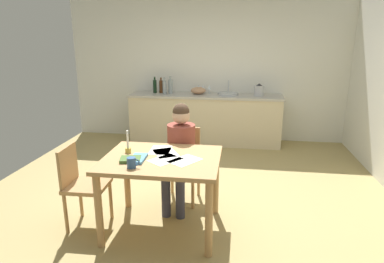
{
  "coord_description": "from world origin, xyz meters",
  "views": [
    {
      "loc": [
        0.62,
        -3.76,
        1.91
      ],
      "look_at": [
        0.09,
        -0.06,
        0.85
      ],
      "focal_mm": 31.33,
      "sensor_mm": 36.0,
      "label": 1
    }
  ],
  "objects": [
    {
      "name": "chair_side_empty",
      "position": [
        -0.94,
        -0.82,
        0.48
      ],
      "size": [
        0.41,
        0.41,
        0.86
      ],
      "color": "tan",
      "rests_on": "ground"
    },
    {
      "name": "sink_unit",
      "position": [
        0.41,
        2.24,
        0.92
      ],
      "size": [
        0.36,
        0.36,
        0.24
      ],
      "color": "#B2B7BC",
      "rests_on": "kitchen_counter"
    },
    {
      "name": "kitchen_counter",
      "position": [
        0.0,
        2.24,
        0.45
      ],
      "size": [
        2.76,
        0.64,
        0.9
      ],
      "color": "beige",
      "rests_on": "ground"
    },
    {
      "name": "bottle_sauce",
      "position": [
        -0.65,
        2.26,
        1.03
      ],
      "size": [
        0.08,
        0.08,
        0.32
      ],
      "color": "#8C999E",
      "rests_on": "kitchen_counter"
    },
    {
      "name": "dining_table",
      "position": [
        -0.11,
        -0.76,
        0.65
      ],
      "size": [
        1.13,
        0.91,
        0.77
      ],
      "color": "tan",
      "rests_on": "ground"
    },
    {
      "name": "candlestick",
      "position": [
        -0.48,
        -0.66,
        0.84
      ],
      "size": [
        0.06,
        0.06,
        0.23
      ],
      "color": "gold",
      "rests_on": "dining_table"
    },
    {
      "name": "bottle_oil",
      "position": [
        -0.95,
        2.3,
        1.03
      ],
      "size": [
        0.07,
        0.07,
        0.3
      ],
      "color": "black",
      "rests_on": "kitchen_counter"
    },
    {
      "name": "book_cookery",
      "position": [
        -0.38,
        -0.89,
        0.79
      ],
      "size": [
        0.22,
        0.2,
        0.03
      ],
      "primitive_type": "cube",
      "rotation": [
        0.0,
        0.0,
        0.2
      ],
      "color": "#44652D",
      "rests_on": "dining_table"
    },
    {
      "name": "book_magazine",
      "position": [
        -0.32,
        -0.85,
        0.79
      ],
      "size": [
        0.14,
        0.26,
        0.03
      ],
      "primitive_type": "cube",
      "rotation": [
        0.0,
        0.0,
        0.03
      ],
      "color": "#538FB8",
      "rests_on": "dining_table"
    },
    {
      "name": "bottle_wine_red",
      "position": [
        -0.74,
        2.2,
        1.03
      ],
      "size": [
        0.07,
        0.07,
        0.3
      ],
      "color": "#8C999E",
      "rests_on": "kitchen_counter"
    },
    {
      "name": "paper_receipt",
      "position": [
        -0.17,
        -0.54,
        0.77
      ],
      "size": [
        0.23,
        0.31,
        0.0
      ],
      "primitive_type": "cube",
      "rotation": [
        0.0,
        0.0,
        0.05
      ],
      "color": "white",
      "rests_on": "dining_table"
    },
    {
      "name": "coffee_mug",
      "position": [
        -0.32,
        -1.05,
        0.82
      ],
      "size": [
        0.12,
        0.08,
        0.1
      ],
      "color": "#33598C",
      "rests_on": "dining_table"
    },
    {
      "name": "paper_letter",
      "position": [
        -0.1,
        -0.62,
        0.77
      ],
      "size": [
        0.33,
        0.36,
        0.0
      ],
      "primitive_type": "cube",
      "rotation": [
        0.0,
        0.0,
        0.51
      ],
      "color": "white",
      "rests_on": "dining_table"
    },
    {
      "name": "wall_back",
      "position": [
        0.0,
        2.6,
        1.3
      ],
      "size": [
        5.2,
        0.12,
        2.6
      ],
      "primitive_type": "cube",
      "color": "silver",
      "rests_on": "ground"
    },
    {
      "name": "paper_envelope",
      "position": [
        -0.06,
        -0.81,
        0.77
      ],
      "size": [
        0.35,
        0.36,
        0.0
      ],
      "primitive_type": "cube",
      "rotation": [
        0.0,
        0.0,
        -0.66
      ],
      "color": "white",
      "rests_on": "dining_table"
    },
    {
      "name": "ground_plane",
      "position": [
        0.0,
        0.0,
        -0.02
      ],
      "size": [
        5.2,
        5.2,
        0.04
      ],
      "primitive_type": "cube",
      "color": "tan"
    },
    {
      "name": "wine_glass_near_sink",
      "position": [
        0.05,
        2.39,
        1.01
      ],
      "size": [
        0.07,
        0.07,
        0.15
      ],
      "color": "silver",
      "rests_on": "kitchen_counter"
    },
    {
      "name": "mixing_bowl",
      "position": [
        -0.14,
        2.29,
        0.96
      ],
      "size": [
        0.28,
        0.28,
        0.12
      ],
      "primitive_type": "ellipsoid",
      "color": "tan",
      "rests_on": "kitchen_counter"
    },
    {
      "name": "chair_at_table",
      "position": [
        -0.02,
        -0.06,
        0.49
      ],
      "size": [
        0.43,
        0.43,
        0.87
      ],
      "color": "tan",
      "rests_on": "ground"
    },
    {
      "name": "person_seated",
      "position": [
        -0.03,
        -0.21,
        0.68
      ],
      "size": [
        0.34,
        0.61,
        1.19
      ],
      "color": "brown",
      "rests_on": "ground"
    },
    {
      "name": "bottle_vinegar",
      "position": [
        -0.84,
        2.33,
        1.02
      ],
      "size": [
        0.07,
        0.07,
        0.28
      ],
      "color": "#593319",
      "rests_on": "kitchen_counter"
    },
    {
      "name": "stovetop_kettle",
      "position": [
        0.95,
        2.24,
        1.0
      ],
      "size": [
        0.18,
        0.18,
        0.22
      ],
      "color": "#B7BABF",
      "rests_on": "kitchen_counter"
    },
    {
      "name": "wine_glass_by_kettle",
      "position": [
        -0.06,
        2.39,
        1.01
      ],
      "size": [
        0.07,
        0.07,
        0.15
      ],
      "color": "silver",
      "rests_on": "kitchen_counter"
    },
    {
      "name": "paper_bill",
      "position": [
        0.13,
        -0.8,
        0.77
      ],
      "size": [
        0.34,
        0.36,
        0.0
      ],
      "primitive_type": "cube",
      "rotation": [
        0.0,
        0.0,
        -0.61
      ],
      "color": "white",
      "rests_on": "dining_table"
    },
    {
      "name": "wine_glass_back_left",
      "position": [
        -0.14,
        2.39,
        1.01
      ],
      "size": [
        0.07,
        0.07,
        0.15
      ],
      "color": "silver",
      "rests_on": "kitchen_counter"
    }
  ]
}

